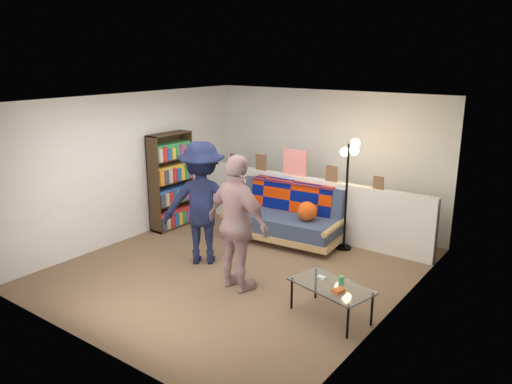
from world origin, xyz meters
TOP-DOWN VIEW (x-y plane):
  - ground at (0.00, 0.00)m, footprint 5.00×5.00m
  - room_shell at (0.00, 0.47)m, footprint 4.60×5.05m
  - half_wall_ledge at (0.00, 1.80)m, footprint 4.45×0.15m
  - ledge_decor at (-0.23, 1.78)m, footprint 2.97×0.02m
  - futon_sofa at (-0.09, 1.35)m, footprint 2.01×1.09m
  - bookshelf at (-2.08, 0.72)m, footprint 0.28×0.84m
  - coffee_table at (1.72, -0.47)m, footprint 1.06×0.74m
  - floor_lamp at (0.90, 1.59)m, footprint 0.36×0.33m
  - person_left at (-0.59, -0.12)m, footprint 1.34×1.23m
  - person_right at (0.39, -0.52)m, footprint 1.11×0.60m

SIDE VIEW (x-z plane):
  - ground at x=0.00m, z-range 0.00..0.00m
  - coffee_table at x=1.72m, z-range 0.13..0.63m
  - futon_sofa at x=-0.09m, z-range -0.03..0.80m
  - half_wall_ledge at x=0.00m, z-range 0.00..1.00m
  - bookshelf at x=-2.08m, z-range -0.06..1.63m
  - person_right at x=0.39m, z-range 0.00..1.79m
  - person_left at x=-0.59m, z-range 0.00..1.80m
  - ledge_decor at x=-0.23m, z-range 0.95..1.40m
  - floor_lamp at x=0.90m, z-range 0.37..2.13m
  - room_shell at x=0.00m, z-range 0.45..2.90m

